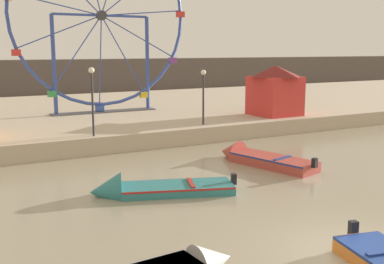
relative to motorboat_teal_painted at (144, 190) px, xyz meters
name	(u,v)px	position (x,y,z in m)	size (l,w,h in m)	color
ground_plane	(352,254)	(3.02, -7.94, -0.19)	(240.00, 240.00, 0.00)	gray
quay_promenade	(80,115)	(3.02, 20.24, 0.31)	(110.00, 25.41, 1.00)	#B7A88E
distant_town_skyline	(27,78)	(3.02, 43.66, 2.01)	(140.00, 3.00, 4.40)	#564C47
motorboat_teal_painted	(144,190)	(0.00, 0.00, 0.00)	(5.88, 3.36, 1.51)	teal
motorboat_faded_red	(256,158)	(7.04, 2.15, 0.08)	(2.84, 5.89, 1.41)	#B24238
ferris_wheel_blue_frame	(101,18)	(4.14, 17.44, 7.71)	(13.44, 1.20, 13.76)	#334CA8
carnival_booth_red_striped	(275,89)	(14.45, 10.05, 2.65)	(3.37, 3.50, 3.54)	red
promenade_lamp_near	(203,88)	(7.75, 8.73, 3.09)	(0.32, 0.32, 3.44)	#2D2D33
promenade_lamp_far	(92,91)	(0.46, 8.12, 3.27)	(0.32, 0.32, 3.75)	#2D2D33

